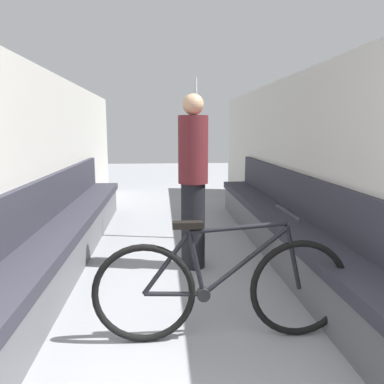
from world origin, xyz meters
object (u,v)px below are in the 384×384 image
bench_seat_row_left (60,241)px  bicycle (223,288)px  bench_seat_row_right (292,236)px  passenger_standing (193,180)px  grab_pole_near (196,163)px

bench_seat_row_left → bicycle: bearing=-43.6°
bench_seat_row_left → bench_seat_row_right: same height
passenger_standing → grab_pole_near: bearing=109.4°
bicycle → grab_pole_near: size_ratio=0.86×
bench_seat_row_right → grab_pole_near: (-0.93, 1.02, 0.68)m
bench_seat_row_right → grab_pole_near: 1.54m
grab_pole_near → passenger_standing: (-0.12, -1.00, -0.08)m
bench_seat_row_left → grab_pole_near: (1.46, 1.02, 0.68)m
bench_seat_row_left → bicycle: bench_seat_row_left is taller
bicycle → grab_pole_near: bearing=106.0°
grab_pole_near → bench_seat_row_right: bearing=-47.6°
bench_seat_row_right → bicycle: 1.66m
bicycle → grab_pole_near: grab_pole_near is taller
bench_seat_row_right → grab_pole_near: bearing=132.4°
bench_seat_row_right → passenger_standing: bearing=179.2°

